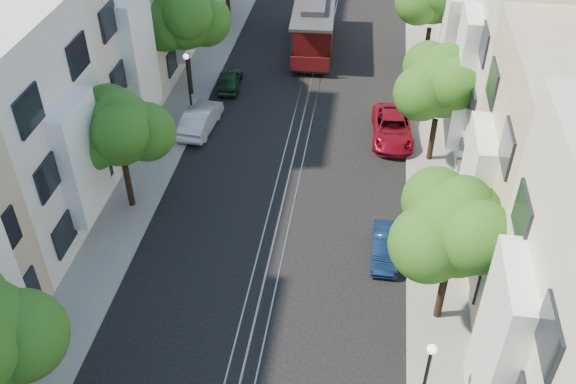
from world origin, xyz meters
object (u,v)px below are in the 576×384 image
at_px(tree_w_c, 184,17).
at_px(parked_car_w_far, 230,79).
at_px(tree_e_b, 457,229).
at_px(tree_e_c, 443,84).
at_px(tree_w_b, 119,130).
at_px(parked_car_e_far, 392,128).
at_px(parked_car_e_mid, 385,247).
at_px(lamp_east, 426,375).
at_px(lamp_west, 188,77).
at_px(cable_car, 314,22).
at_px(parked_car_w_mid, 200,119).

height_order(tree_w_c, parked_car_w_far, tree_w_c).
height_order(tree_e_b, tree_e_c, tree_e_b).
xyz_separation_m(tree_w_b, parked_car_e_far, (12.32, 7.89, -3.74)).
relative_size(tree_w_b, parked_car_e_far, 1.32).
height_order(tree_e_b, parked_car_e_mid, tree_e_b).
distance_m(tree_w_b, parked_car_e_mid, 12.87).
distance_m(tree_w_b, parked_car_e_far, 15.10).
height_order(lamp_east, lamp_west, same).
xyz_separation_m(tree_w_b, lamp_east, (13.44, -9.98, -1.55)).
distance_m(tree_w_b, cable_car, 19.87).
bearing_deg(tree_w_b, cable_car, 70.03).
xyz_separation_m(tree_e_b, tree_e_c, (-0.00, 11.00, -0.13)).
xyz_separation_m(tree_w_b, parked_car_w_far, (2.15, 12.27, -3.83)).
bearing_deg(tree_w_b, lamp_west, 84.03).
bearing_deg(parked_car_e_far, parked_car_w_far, 153.84).
relative_size(lamp_west, cable_car, 0.47).
relative_size(parked_car_e_far, parked_car_w_mid, 1.15).
relative_size(tree_w_c, lamp_west, 1.71).
bearing_deg(parked_car_w_far, parked_car_e_mid, 120.54).
bearing_deg(parked_car_w_mid, lamp_west, -42.46).
bearing_deg(parked_car_e_mid, parked_car_w_far, 125.16).
bearing_deg(lamp_west, tree_w_b, -95.97).
bearing_deg(lamp_west, parked_car_w_far, 72.90).
bearing_deg(cable_car, parked_car_e_mid, -77.97).
bearing_deg(tree_w_b, parked_car_w_far, 80.08).
bearing_deg(tree_e_b, parked_car_e_mid, 124.42).
height_order(tree_w_b, parked_car_e_far, tree_w_b).
relative_size(cable_car, parked_car_w_far, 2.65).
bearing_deg(tree_e_c, tree_e_b, -90.00).
bearing_deg(tree_w_c, lamp_west, -74.25).
distance_m(tree_w_c, lamp_west, 3.81).
bearing_deg(lamp_west, tree_e_b, -43.85).
bearing_deg(parked_car_e_mid, parked_car_w_mid, 139.32).
distance_m(lamp_west, parked_car_e_far, 11.69).
bearing_deg(parked_car_e_mid, lamp_west, 138.86).
xyz_separation_m(parked_car_e_mid, parked_car_e_far, (0.17, 9.61, 0.13)).
bearing_deg(parked_car_e_mid, parked_car_e_far, 88.60).
relative_size(tree_e_c, cable_car, 0.74).
bearing_deg(lamp_east, parked_car_w_mid, 124.60).
distance_m(tree_w_b, parked_car_w_far, 13.04).
distance_m(tree_e_c, cable_car, 14.93).
bearing_deg(tree_e_b, lamp_west, 136.15).
bearing_deg(parked_car_e_far, parked_car_w_mid, -179.57).
xyz_separation_m(tree_e_c, cable_car, (-7.66, 12.54, -2.62)).
relative_size(tree_w_c, cable_car, 0.80).
height_order(tree_e_c, parked_car_w_far, tree_e_c).
distance_m(tree_w_b, lamp_east, 16.81).
xyz_separation_m(tree_e_b, cable_car, (-7.66, 23.54, -2.75)).
xyz_separation_m(lamp_east, parked_car_e_far, (-1.12, 17.86, -2.19)).
relative_size(cable_car, parked_car_w_mid, 2.13).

